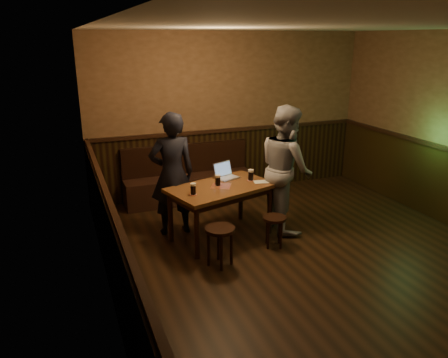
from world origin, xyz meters
name	(u,v)px	position (x,y,z in m)	size (l,w,h in m)	color
room	(315,167)	(0.00, 0.22, 1.20)	(5.04, 6.04, 2.84)	black
bench	(189,183)	(-0.86, 2.75, 0.31)	(2.20, 0.50, 0.95)	black
pub_table	(221,193)	(-0.86, 1.16, 0.65)	(1.58, 1.17, 0.76)	#533817
stool_left	(220,235)	(-1.16, 0.41, 0.40)	(0.45, 0.45, 0.50)	black
stool_right	(274,223)	(-0.30, 0.63, 0.34)	(0.42, 0.42, 0.42)	black
pint_left	(193,189)	(-1.31, 0.98, 0.83)	(0.10, 0.10, 0.15)	maroon
pint_mid	(218,180)	(-0.89, 1.20, 0.83)	(0.10, 0.10, 0.15)	maroon
pint_right	(251,175)	(-0.37, 1.25, 0.83)	(0.10, 0.10, 0.16)	maroon
laptop	(225,174)	(-0.67, 1.49, 0.81)	(0.38, 0.35, 0.22)	silver
menu	(262,182)	(-0.26, 1.13, 0.76)	(0.22, 0.15, 0.00)	silver
person_suit	(172,174)	(-1.44, 1.56, 0.87)	(0.64, 0.42, 1.75)	black
person_grey	(286,168)	(0.13, 1.15, 0.91)	(0.88, 0.69, 1.81)	gray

